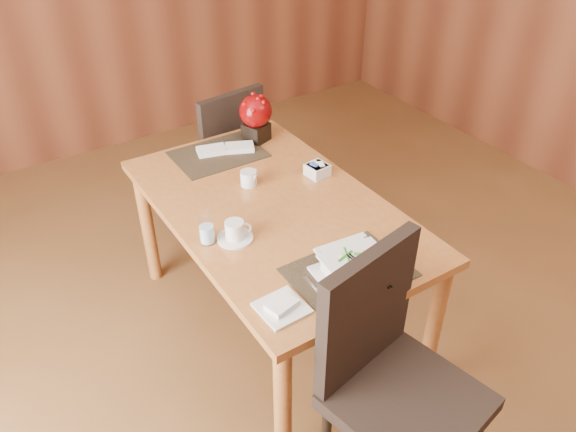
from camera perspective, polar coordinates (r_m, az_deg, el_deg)
ground at (r=2.70m, az=5.84°, el=-18.46°), size 6.00×6.00×0.00m
dining_table at (r=2.58m, az=-1.43°, el=-0.65°), size 0.90×1.50×0.75m
placemat_near at (r=2.17m, az=6.20°, el=-5.69°), size 0.45×0.33×0.01m
placemat_far at (r=2.94m, az=-7.11°, el=6.25°), size 0.45×0.33×0.01m
soup_setting at (r=2.11m, az=6.83°, el=-5.39°), size 0.28×0.28×0.11m
coffee_cup at (r=2.31m, az=-5.44°, el=-1.62°), size 0.15×0.15×0.09m
water_glass at (r=2.28m, az=-8.30°, el=-1.16°), size 0.08×0.08×0.15m
creamer_jug at (r=2.65m, az=-4.03°, el=3.85°), size 0.13×0.13×0.07m
sugar_caddy at (r=2.73m, az=2.99°, el=4.69°), size 0.11×0.11×0.06m
berry_decor at (r=3.00m, az=-3.31°, el=10.18°), size 0.17×0.17×0.26m
napkins_far at (r=2.95m, az=-6.15°, el=6.82°), size 0.31×0.20×0.03m
bread_plate at (r=2.01m, az=-0.63°, el=-9.32°), size 0.17×0.17×0.01m
near_chair at (r=2.08m, az=10.28°, el=-15.00°), size 0.56×0.57×1.03m
far_chair at (r=3.41m, az=-6.62°, el=6.41°), size 0.50×0.50×0.95m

